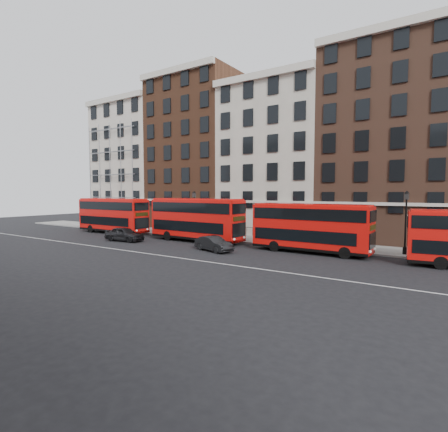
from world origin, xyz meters
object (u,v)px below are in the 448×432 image
Objects in this scene: bus_c at (310,227)px; car_front at (214,244)px; car_rear at (124,234)px; bus_a at (113,215)px; bus_b at (196,219)px.

bus_c reaches higher than car_front.
car_front is (11.78, 0.15, -0.10)m from car_rear.
bus_c is at bearing 0.14° from bus_a.
car_rear is at bearing -145.86° from bus_b.
bus_b is 2.72× the size of car_front.
bus_c is 2.52× the size of car_front.
bus_b is 6.75m from car_front.
car_front is (5.14, -3.98, -1.82)m from bus_b.
car_rear is (-6.64, -4.13, -1.71)m from bus_b.
bus_a is 8.32m from car_rear.
bus_a is at bearing 54.08° from car_rear.
car_rear is at bearing -167.08° from bus_c.
bus_a is at bearing 94.57° from car_front.
bus_a is 1.04× the size of bus_c.
bus_b is (13.68, 0.00, 0.08)m from bus_a.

